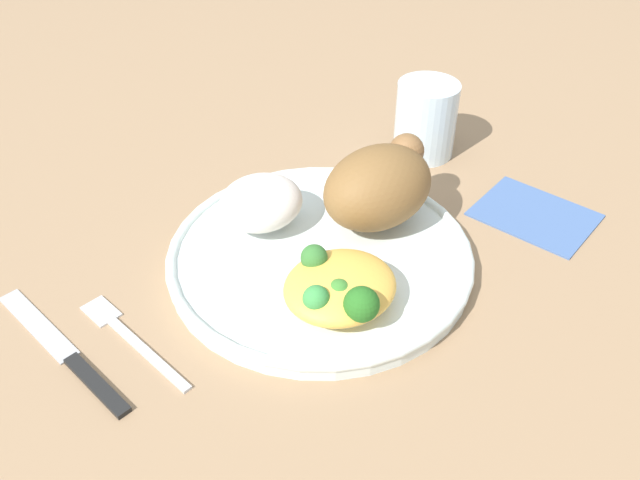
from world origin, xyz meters
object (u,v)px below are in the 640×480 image
at_px(fork, 129,336).
at_px(water_glass, 426,119).
at_px(plate, 320,256).
at_px(mac_cheese_with_broccoli, 340,287).
at_px(napkin, 535,214).
at_px(roasted_chicken, 379,185).
at_px(knife, 71,357).
at_px(rice_pile, 261,202).

xyz_separation_m(fork, water_glass, (0.41, 0.06, 0.04)).
height_order(plate, mac_cheese_with_broccoli, mac_cheese_with_broccoli).
distance_m(water_glass, napkin, 0.17).
bearing_deg(napkin, fork, 165.50).
xyz_separation_m(roasted_chicken, knife, (-0.31, 0.03, -0.06)).
relative_size(fork, knife, 0.75).
relative_size(roasted_chicken, rice_pile, 1.50).
xyz_separation_m(fork, napkin, (0.41, -0.11, -0.00)).
distance_m(roasted_chicken, rice_pile, 0.12).
relative_size(mac_cheese_with_broccoli, water_glass, 1.13).
bearing_deg(mac_cheese_with_broccoli, napkin, -3.16).
bearing_deg(knife, napkin, -13.94).
xyz_separation_m(fork, knife, (-0.05, 0.01, 0.00)).
height_order(rice_pile, water_glass, water_glass).
xyz_separation_m(roasted_chicken, mac_cheese_with_broccoli, (-0.11, -0.07, -0.02)).
relative_size(mac_cheese_with_broccoli, knife, 0.52).
relative_size(knife, napkin, 1.65).
bearing_deg(napkin, knife, 166.06).
distance_m(rice_pile, mac_cheese_with_broccoli, 0.14).
bearing_deg(knife, mac_cheese_with_broccoli, -26.22).
bearing_deg(water_glass, knife, -173.79).
xyz_separation_m(plate, fork, (-0.19, 0.03, -0.01)).
distance_m(fork, water_glass, 0.41).
distance_m(fork, napkin, 0.42).
bearing_deg(mac_cheese_with_broccoli, plate, 64.36).
bearing_deg(fork, rice_pile, 14.41).
bearing_deg(mac_cheese_with_broccoli, roasted_chicken, 32.55).
xyz_separation_m(mac_cheese_with_broccoli, napkin, (0.26, -0.01, -0.03)).
relative_size(water_glass, napkin, 0.76).
distance_m(plate, water_glass, 0.24).
relative_size(mac_cheese_with_broccoli, fork, 0.70).
bearing_deg(fork, mac_cheese_with_broccoli, -30.82).
bearing_deg(water_glass, roasted_chicken, -151.21).
xyz_separation_m(knife, napkin, (0.46, -0.11, -0.00)).
bearing_deg(knife, roasted_chicken, -6.00).
relative_size(roasted_chicken, fork, 0.87).
bearing_deg(plate, roasted_chicken, 0.64).
relative_size(rice_pile, water_glass, 0.95).
relative_size(roasted_chicken, mac_cheese_with_broccoli, 1.25).
bearing_deg(roasted_chicken, fork, 174.58).
xyz_separation_m(roasted_chicken, rice_pile, (-0.09, 0.07, -0.02)).
height_order(roasted_chicken, knife, roasted_chicken).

